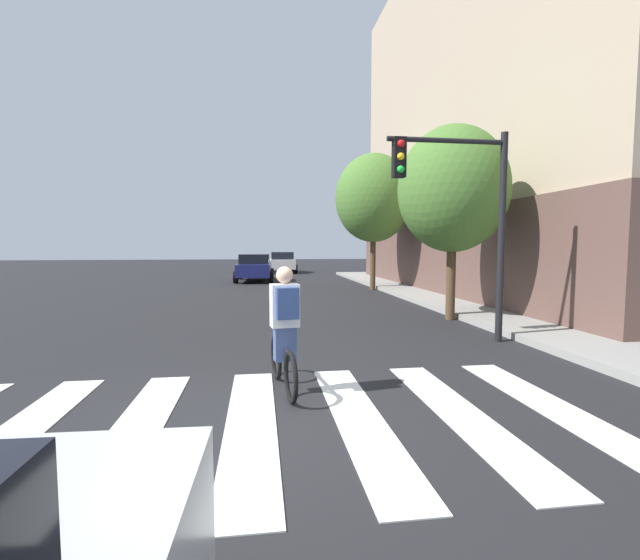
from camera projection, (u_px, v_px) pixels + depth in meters
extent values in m
plane|color=black|center=(234.00, 425.00, 4.80)|extent=(120.00, 120.00, 0.00)
cube|color=silver|center=(12.00, 437.00, 4.49)|extent=(0.55, 3.75, 0.01)
cube|color=silver|center=(136.00, 430.00, 4.66)|extent=(0.55, 3.75, 0.01)
cube|color=silver|center=(251.00, 424.00, 4.82)|extent=(0.55, 3.75, 0.01)
cube|color=silver|center=(358.00, 418.00, 4.98)|extent=(0.55, 3.75, 0.01)
cube|color=silver|center=(459.00, 413.00, 5.15)|extent=(0.55, 3.75, 0.01)
cube|color=silver|center=(554.00, 407.00, 5.31)|extent=(0.55, 3.75, 0.01)
cube|color=navy|center=(255.00, 269.00, 24.37)|extent=(1.94, 4.42, 0.66)
cube|color=black|center=(254.00, 259.00, 24.18)|extent=(1.65, 2.15, 0.52)
cylinder|color=black|center=(240.00, 274.00, 25.70)|extent=(0.26, 0.65, 0.64)
cylinder|color=black|center=(272.00, 274.00, 25.86)|extent=(0.26, 0.65, 0.64)
cylinder|color=black|center=(236.00, 277.00, 22.93)|extent=(0.26, 0.65, 0.64)
cylinder|color=black|center=(271.00, 277.00, 23.10)|extent=(0.26, 0.65, 0.64)
cube|color=silver|center=(282.00, 264.00, 32.21)|extent=(1.82, 4.40, 0.67)
cube|color=black|center=(282.00, 256.00, 32.03)|extent=(1.60, 2.11, 0.52)
cylinder|color=black|center=(269.00, 267.00, 33.51)|extent=(0.24, 0.65, 0.65)
cylinder|color=black|center=(293.00, 267.00, 33.74)|extent=(0.24, 0.65, 0.65)
cylinder|color=black|center=(270.00, 269.00, 30.74)|extent=(0.24, 0.65, 0.65)
cylinder|color=black|center=(296.00, 269.00, 30.97)|extent=(0.24, 0.65, 0.65)
torus|color=black|center=(291.00, 377.00, 5.45)|extent=(0.15, 0.66, 0.66)
torus|color=black|center=(276.00, 357.00, 6.46)|extent=(0.15, 0.66, 0.66)
cylinder|color=black|center=(283.00, 346.00, 5.93)|extent=(0.17, 0.89, 0.05)
cylinder|color=black|center=(285.00, 343.00, 5.78)|extent=(0.04, 0.04, 0.45)
cube|color=#384772|center=(285.00, 339.00, 5.77)|extent=(0.30, 0.24, 0.56)
cube|color=silver|center=(285.00, 305.00, 5.74)|extent=(0.39, 0.29, 0.56)
sphere|color=tan|center=(284.00, 275.00, 5.71)|extent=(0.22, 0.22, 0.22)
cube|color=navy|center=(287.00, 303.00, 5.56)|extent=(0.30, 0.20, 0.40)
cylinder|color=black|center=(501.00, 239.00, 8.85)|extent=(0.14, 0.14, 4.20)
cylinder|color=black|center=(447.00, 141.00, 8.54)|extent=(2.40, 0.10, 0.10)
cube|color=black|center=(399.00, 158.00, 8.44)|extent=(0.24, 0.20, 0.76)
sphere|color=red|center=(401.00, 143.00, 8.31)|extent=(0.14, 0.14, 0.14)
sphere|color=gold|center=(401.00, 156.00, 8.33)|extent=(0.14, 0.14, 0.14)
sphere|color=green|center=(401.00, 169.00, 8.35)|extent=(0.14, 0.14, 0.14)
cylinder|color=gold|center=(501.00, 298.00, 12.38)|extent=(0.22, 0.22, 0.65)
sphere|color=gold|center=(502.00, 286.00, 12.35)|extent=(0.18, 0.18, 0.18)
cylinder|color=gold|center=(506.00, 297.00, 12.40)|extent=(0.12, 0.09, 0.09)
cylinder|color=#4C3823|center=(451.00, 277.00, 11.60)|extent=(0.24, 0.24, 2.29)
ellipsoid|color=#47722D|center=(453.00, 189.00, 11.42)|extent=(2.85, 2.85, 3.28)
cylinder|color=#4C3823|center=(373.00, 259.00, 19.57)|extent=(0.24, 0.24, 2.71)
ellipsoid|color=#47722D|center=(373.00, 198.00, 19.36)|extent=(3.37, 3.37, 3.88)
cube|color=brown|center=(620.00, 254.00, 19.29)|extent=(17.94, 20.13, 3.20)
cube|color=tan|center=(630.00, 78.00, 18.71)|extent=(17.58, 19.73, 11.82)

